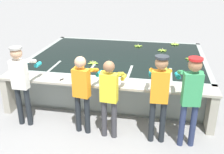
{
  "coord_description": "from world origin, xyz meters",
  "views": [
    {
      "loc": [
        1.15,
        -4.67,
        3.08
      ],
      "look_at": [
        0.0,
        1.18,
        0.62
      ],
      "focal_mm": 42.0,
      "sensor_mm": 36.0,
      "label": 1
    }
  ],
  "objects": [
    {
      "name": "ground_plane",
      "position": [
        0.0,
        0.0,
        0.0
      ],
      "size": [
        80.0,
        80.0,
        0.0
      ],
      "primitive_type": "plane",
      "color": "gray",
      "rests_on": "ground"
    },
    {
      "name": "worker_2",
      "position": [
        0.25,
        -0.35,
        0.94
      ],
      "size": [
        0.44,
        0.72,
        1.58
      ],
      "color": "#38383D",
      "rests_on": "ground"
    },
    {
      "name": "knife_0",
      "position": [
        -1.81,
        0.16,
        0.9
      ],
      "size": [
        0.19,
        0.32,
        0.02
      ],
      "color": "silver",
      "rests_on": "work_ledge"
    },
    {
      "name": "banana_bunch_floating_4",
      "position": [
        0.43,
        3.11,
        0.9
      ],
      "size": [
        0.28,
        0.27,
        0.08
      ],
      "color": "#8CB738",
      "rests_on": "wash_tank"
    },
    {
      "name": "banana_bunch_floating_2",
      "position": [
        -0.52,
        1.32,
        0.9
      ],
      "size": [
        0.27,
        0.28,
        0.08
      ],
      "color": "#9EC642",
      "rests_on": "wash_tank"
    },
    {
      "name": "wash_tank",
      "position": [
        0.0,
        2.12,
        0.44
      ],
      "size": [
        4.66,
        3.38,
        0.89
      ],
      "color": "gray",
      "rests_on": "ground"
    },
    {
      "name": "work_ledge",
      "position": [
        0.0,
        0.23,
        0.64
      ],
      "size": [
        4.66,
        0.45,
        0.89
      ],
      "color": "#A8A393",
      "rests_on": "ground"
    },
    {
      "name": "knife_1",
      "position": [
        -0.87,
        0.24,
        0.9
      ],
      "size": [
        0.18,
        0.33,
        0.02
      ],
      "color": "silver",
      "rests_on": "work_ledge"
    },
    {
      "name": "worker_4",
      "position": [
        1.71,
        -0.35,
        1.06
      ],
      "size": [
        0.47,
        0.74,
        1.73
      ],
      "color": "navy",
      "rests_on": "ground"
    },
    {
      "name": "banana_bunch_floating_5",
      "position": [
        1.54,
        3.55,
        0.9
      ],
      "size": [
        0.28,
        0.28,
        0.08
      ],
      "color": "#9EC642",
      "rests_on": "wash_tank"
    },
    {
      "name": "worker_1",
      "position": [
        -0.3,
        -0.29,
        0.96
      ],
      "size": [
        0.48,
        0.74,
        1.61
      ],
      "color": "#1E2328",
      "rests_on": "ground"
    },
    {
      "name": "worker_0",
      "position": [
        -1.59,
        -0.26,
        1.04
      ],
      "size": [
        0.41,
        0.72,
        1.71
      ],
      "color": "#1E2328",
      "rests_on": "ground"
    },
    {
      "name": "worker_3",
      "position": [
        1.17,
        -0.33,
        1.05
      ],
      "size": [
        0.43,
        0.73,
        1.72
      ],
      "color": "#1E2328",
      "rests_on": "ground"
    },
    {
      "name": "banana_bunch_floating_1",
      "position": [
        1.17,
        2.78,
        0.9
      ],
      "size": [
        0.28,
        0.28,
        0.08
      ],
      "color": "#93BC3D",
      "rests_on": "wash_tank"
    },
    {
      "name": "banana_bunch_floating_3",
      "position": [
        1.25,
        1.2,
        0.9
      ],
      "size": [
        0.28,
        0.28,
        0.08
      ],
      "color": "#7FAD33",
      "rests_on": "wash_tank"
    },
    {
      "name": "banana_bunch_floating_0",
      "position": [
        1.91,
        2.12,
        0.9
      ],
      "size": [
        0.28,
        0.27,
        0.08
      ],
      "color": "#93BC3D",
      "rests_on": "wash_tank"
    }
  ]
}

